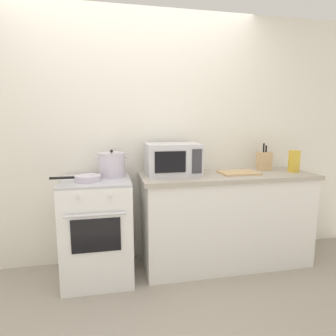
# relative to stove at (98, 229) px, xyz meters

# --- Properties ---
(ground_plane) EXTENTS (10.00, 10.00, 0.00)m
(ground_plane) POSITION_rel_stove_xyz_m (0.35, -0.60, -0.46)
(ground_plane) COLOR #9E9384
(back_wall) EXTENTS (4.40, 0.10, 2.50)m
(back_wall) POSITION_rel_stove_xyz_m (0.65, 0.37, 0.79)
(back_wall) COLOR silver
(back_wall) RESTS_ON ground_plane
(lower_cabinet_right) EXTENTS (1.64, 0.56, 0.88)m
(lower_cabinet_right) POSITION_rel_stove_xyz_m (1.25, 0.02, -0.02)
(lower_cabinet_right) COLOR white
(lower_cabinet_right) RESTS_ON ground_plane
(countertop_right) EXTENTS (1.70, 0.60, 0.04)m
(countertop_right) POSITION_rel_stove_xyz_m (1.25, 0.02, 0.44)
(countertop_right) COLOR #ADA393
(countertop_right) RESTS_ON lower_cabinet_right
(stove) EXTENTS (0.60, 0.64, 0.92)m
(stove) POSITION_rel_stove_xyz_m (0.00, 0.00, 0.00)
(stove) COLOR white
(stove) RESTS_ON ground_plane
(stock_pot) EXTENTS (0.33, 0.25, 0.25)m
(stock_pot) POSITION_rel_stove_xyz_m (0.15, 0.11, 0.57)
(stock_pot) COLOR silver
(stock_pot) RESTS_ON stove
(frying_pan) EXTENTS (0.42, 0.22, 0.05)m
(frying_pan) POSITION_rel_stove_xyz_m (-0.07, -0.05, 0.48)
(frying_pan) COLOR silver
(frying_pan) RESTS_ON stove
(microwave) EXTENTS (0.50, 0.37, 0.30)m
(microwave) POSITION_rel_stove_xyz_m (0.71, 0.08, 0.61)
(microwave) COLOR silver
(microwave) RESTS_ON countertop_right
(cutting_board) EXTENTS (0.36, 0.26, 0.02)m
(cutting_board) POSITION_rel_stove_xyz_m (1.36, 0.00, 0.47)
(cutting_board) COLOR tan
(cutting_board) RESTS_ON countertop_right
(knife_block) EXTENTS (0.13, 0.10, 0.28)m
(knife_block) POSITION_rel_stove_xyz_m (1.71, 0.14, 0.56)
(knife_block) COLOR tan
(knife_block) RESTS_ON countertop_right
(pasta_box) EXTENTS (0.08, 0.08, 0.22)m
(pasta_box) POSITION_rel_stove_xyz_m (1.94, -0.03, 0.57)
(pasta_box) COLOR gold
(pasta_box) RESTS_ON countertop_right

